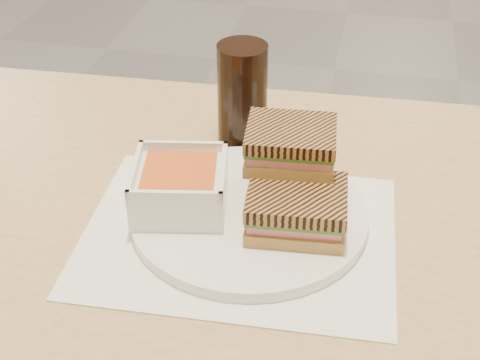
% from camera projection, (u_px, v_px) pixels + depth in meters
% --- Properties ---
extents(main_table, '(1.22, 0.74, 0.75)m').
position_uv_depth(main_table, '(244.00, 284.00, 0.95)').
color(main_table, tan).
rests_on(main_table, ground).
extents(tray_liner, '(0.39, 0.31, 0.00)m').
position_uv_depth(tray_liner, '(239.00, 234.00, 0.85)').
color(tray_liner, white).
rests_on(tray_liner, main_table).
extents(plate, '(0.30, 0.30, 0.02)m').
position_uv_depth(plate, '(249.00, 215.00, 0.87)').
color(plate, white).
rests_on(plate, tray_liner).
extents(soup_bowl, '(0.13, 0.13, 0.06)m').
position_uv_depth(soup_bowl, '(180.00, 188.00, 0.86)').
color(soup_bowl, white).
rests_on(soup_bowl, plate).
extents(panini_lower, '(0.12, 0.10, 0.05)m').
position_uv_depth(panini_lower, '(297.00, 209.00, 0.83)').
color(panini_lower, '#B18441').
rests_on(panini_lower, plate).
extents(panini_upper, '(0.11, 0.10, 0.05)m').
position_uv_depth(panini_upper, '(291.00, 145.00, 0.85)').
color(panini_upper, '#B18441').
rests_on(panini_upper, panini_lower).
extents(cola_glass, '(0.07, 0.07, 0.15)m').
position_uv_depth(cola_glass, '(242.00, 95.00, 0.99)').
color(cola_glass, black).
rests_on(cola_glass, main_table).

